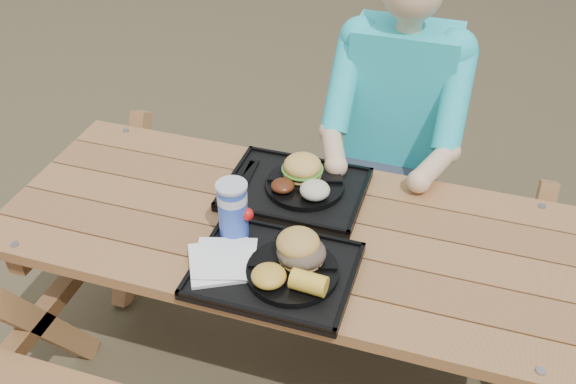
% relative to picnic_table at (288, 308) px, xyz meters
% --- Properties ---
extents(ground, '(60.00, 60.00, 0.00)m').
position_rel_picnic_table_xyz_m(ground, '(0.00, 0.00, -0.38)').
color(ground, '#999999').
rests_on(ground, ground).
extents(picnic_table, '(1.80, 1.49, 0.75)m').
position_rel_picnic_table_xyz_m(picnic_table, '(0.00, 0.00, 0.00)').
color(picnic_table, '#999999').
rests_on(picnic_table, ground).
extents(tray_near, '(0.45, 0.35, 0.02)m').
position_rel_picnic_table_xyz_m(tray_near, '(0.03, -0.21, 0.39)').
color(tray_near, black).
rests_on(tray_near, picnic_table).
extents(tray_far, '(0.45, 0.35, 0.02)m').
position_rel_picnic_table_xyz_m(tray_far, '(-0.03, 0.17, 0.39)').
color(tray_far, black).
rests_on(tray_far, picnic_table).
extents(plate_near, '(0.26, 0.26, 0.02)m').
position_rel_picnic_table_xyz_m(plate_near, '(0.08, -0.22, 0.41)').
color(plate_near, black).
rests_on(plate_near, tray_near).
extents(plate_far, '(0.26, 0.26, 0.02)m').
position_rel_picnic_table_xyz_m(plate_far, '(0.00, 0.18, 0.41)').
color(plate_far, black).
rests_on(plate_far, tray_far).
extents(napkin_stack, '(0.24, 0.24, 0.02)m').
position_rel_picnic_table_xyz_m(napkin_stack, '(-0.12, -0.24, 0.40)').
color(napkin_stack, white).
rests_on(napkin_stack, tray_near).
extents(soda_cup, '(0.09, 0.09, 0.18)m').
position_rel_picnic_table_xyz_m(soda_cup, '(-0.13, -0.11, 0.48)').
color(soda_cup, blue).
rests_on(soda_cup, tray_near).
extents(condiment_bbq, '(0.06, 0.06, 0.03)m').
position_rel_picnic_table_xyz_m(condiment_bbq, '(0.03, -0.10, 0.41)').
color(condiment_bbq, black).
rests_on(condiment_bbq, tray_near).
extents(condiment_mustard, '(0.05, 0.05, 0.03)m').
position_rel_picnic_table_xyz_m(condiment_mustard, '(0.09, -0.08, 0.41)').
color(condiment_mustard, yellow).
rests_on(condiment_mustard, tray_near).
extents(sandwich, '(0.13, 0.13, 0.13)m').
position_rel_picnic_table_xyz_m(sandwich, '(0.09, -0.17, 0.48)').
color(sandwich, gold).
rests_on(sandwich, plate_near).
extents(mac_cheese, '(0.10, 0.10, 0.05)m').
position_rel_picnic_table_xyz_m(mac_cheese, '(0.04, -0.29, 0.44)').
color(mac_cheese, gold).
rests_on(mac_cheese, plate_near).
extents(corn_cob, '(0.10, 0.10, 0.06)m').
position_rel_picnic_table_xyz_m(corn_cob, '(0.15, -0.28, 0.44)').
color(corn_cob, yellow).
rests_on(corn_cob, plate_near).
extents(cutlery_far, '(0.04, 0.18, 0.01)m').
position_rel_picnic_table_xyz_m(cutlery_far, '(-0.20, 0.18, 0.40)').
color(cutlery_far, black).
rests_on(cutlery_far, tray_far).
extents(burger, '(0.13, 0.13, 0.11)m').
position_rel_picnic_table_xyz_m(burger, '(-0.02, 0.21, 0.47)').
color(burger, '#E1A94F').
rests_on(burger, plate_far).
extents(baked_beans, '(0.08, 0.08, 0.03)m').
position_rel_picnic_table_xyz_m(baked_beans, '(-0.06, 0.12, 0.43)').
color(baked_beans, '#532310').
rests_on(baked_beans, plate_far).
extents(potato_salad, '(0.10, 0.10, 0.05)m').
position_rel_picnic_table_xyz_m(potato_salad, '(0.05, 0.11, 0.44)').
color(potato_salad, beige).
rests_on(potato_salad, plate_far).
extents(diner, '(0.48, 0.84, 1.28)m').
position_rel_picnic_table_xyz_m(diner, '(0.22, 0.71, 0.27)').
color(diner, '#198FB5').
rests_on(diner, ground).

